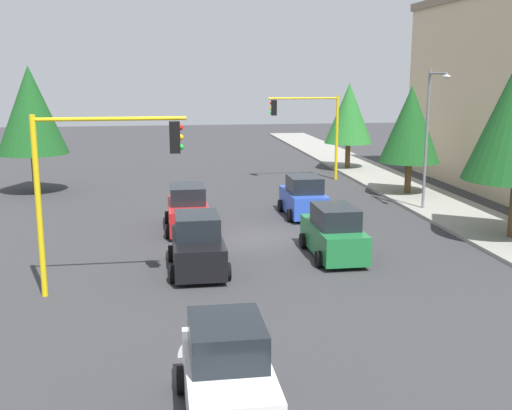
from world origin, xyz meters
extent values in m
plane|color=#353538|center=(0.00, 0.00, 0.00)|extent=(120.00, 120.00, 0.00)
cube|color=gray|center=(-5.00, 10.50, 0.07)|extent=(80.00, 4.00, 0.15)
cube|color=silver|center=(12.30, -3.00, 0.01)|extent=(2.20, 0.36, 0.01)
cone|color=silver|center=(11.00, -3.00, 0.01)|extent=(0.01, 1.10, 1.10)
cylinder|color=yellow|center=(-14.00, 7.50, 2.71)|extent=(0.18, 0.18, 5.41)
cylinder|color=yellow|center=(-14.00, 5.25, 5.26)|extent=(0.12, 4.50, 0.12)
cube|color=black|center=(-14.00, 3.36, 4.68)|extent=(0.36, 0.32, 0.96)
sphere|color=red|center=(-14.00, 3.18, 4.98)|extent=(0.18, 0.18, 0.18)
sphere|color=yellow|center=(-14.00, 3.18, 4.68)|extent=(0.18, 0.18, 0.18)
sphere|color=green|center=(-14.00, 3.18, 4.38)|extent=(0.18, 0.18, 0.18)
cylinder|color=yellow|center=(6.00, -7.50, 2.80)|extent=(0.18, 0.18, 5.61)
cylinder|color=yellow|center=(6.00, -5.25, 5.46)|extent=(0.12, 4.50, 0.12)
cube|color=black|center=(6.00, -3.36, 4.88)|extent=(0.36, 0.32, 0.96)
sphere|color=red|center=(6.00, -3.18, 5.18)|extent=(0.18, 0.18, 0.18)
sphere|color=yellow|center=(6.00, -3.18, 4.88)|extent=(0.18, 0.18, 0.18)
sphere|color=green|center=(6.00, -3.18, 4.58)|extent=(0.18, 0.18, 0.18)
cylinder|color=slate|center=(-4.00, 9.20, 3.50)|extent=(0.14, 0.14, 7.00)
cylinder|color=slate|center=(-3.10, 9.20, 6.80)|extent=(1.80, 0.10, 0.10)
ellipsoid|color=silver|center=(-2.20, 9.20, 6.65)|extent=(0.56, 0.28, 0.20)
cylinder|color=brown|center=(-8.00, 10.00, 1.06)|extent=(0.36, 0.36, 2.12)
cone|color=#19511E|center=(-8.00, 10.00, 4.04)|extent=(3.39, 3.39, 4.24)
cylinder|color=brown|center=(-18.00, 9.50, 1.06)|extent=(0.36, 0.36, 2.12)
cone|color=#28752D|center=(-18.00, 9.50, 4.04)|extent=(3.39, 3.39, 4.24)
cylinder|color=brown|center=(-12.00, -11.00, 1.24)|extent=(0.36, 0.36, 2.48)
cone|color=#19511E|center=(-12.00, -11.00, 4.77)|extent=(3.97, 3.97, 4.97)
cube|color=white|center=(13.86, -2.62, 0.69)|extent=(3.65, 1.68, 1.05)
cube|color=black|center=(13.68, -2.62, 1.60)|extent=(1.90, 1.47, 0.76)
cylinder|color=black|center=(12.73, -1.72, 0.30)|extent=(0.60, 0.20, 0.60)
cylinder|color=black|center=(12.73, -3.52, 0.30)|extent=(0.60, 0.20, 0.60)
cube|color=blue|center=(-3.78, 2.98, 0.69)|extent=(3.69, 1.69, 1.05)
cube|color=black|center=(-3.60, 2.98, 1.60)|extent=(1.92, 1.48, 0.76)
cylinder|color=black|center=(-4.93, 2.07, 0.30)|extent=(0.60, 0.20, 0.60)
cylinder|color=black|center=(-4.93, 3.88, 0.30)|extent=(0.60, 0.20, 0.60)
cylinder|color=black|center=(-2.64, 2.07, 0.30)|extent=(0.60, 0.20, 0.60)
cylinder|color=black|center=(-2.64, 3.88, 0.30)|extent=(0.60, 0.20, 0.60)
cube|color=black|center=(4.10, -2.62, 0.69)|extent=(3.96, 1.71, 1.05)
cube|color=black|center=(3.90, -2.62, 1.60)|extent=(2.06, 1.51, 0.76)
cylinder|color=black|center=(5.33, -1.71, 0.30)|extent=(0.60, 0.20, 0.60)
cylinder|color=black|center=(5.33, -3.54, 0.30)|extent=(0.60, 0.20, 0.60)
cylinder|color=black|center=(2.87, -1.71, 0.30)|extent=(0.60, 0.20, 0.60)
cylinder|color=black|center=(2.87, -3.54, 0.30)|extent=(0.60, 0.20, 0.60)
cube|color=#1E7238|center=(3.13, 2.54, 0.69)|extent=(4.11, 1.62, 1.05)
cube|color=black|center=(3.33, 2.54, 1.60)|extent=(2.14, 1.42, 0.76)
cylinder|color=black|center=(1.85, 1.67, 0.30)|extent=(0.60, 0.20, 0.60)
cylinder|color=black|center=(1.85, 3.41, 0.30)|extent=(0.60, 0.20, 0.60)
cylinder|color=black|center=(4.40, 1.67, 0.30)|extent=(0.60, 0.20, 0.60)
cylinder|color=black|center=(4.40, 3.41, 0.30)|extent=(0.60, 0.20, 0.60)
cube|color=red|center=(-1.75, -2.69, 0.69)|extent=(4.13, 1.70, 1.05)
cube|color=black|center=(-1.96, -2.69, 1.60)|extent=(2.15, 1.49, 0.76)
cylinder|color=black|center=(-0.47, -1.78, 0.30)|extent=(0.60, 0.20, 0.60)
cylinder|color=black|center=(-0.47, -3.60, 0.30)|extent=(0.60, 0.20, 0.60)
cylinder|color=black|center=(-3.03, -1.78, 0.30)|extent=(0.60, 0.20, 0.60)
cylinder|color=black|center=(-3.03, -3.60, 0.30)|extent=(0.60, 0.20, 0.60)
camera|label=1|loc=(25.31, -3.80, 6.78)|focal=44.02mm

